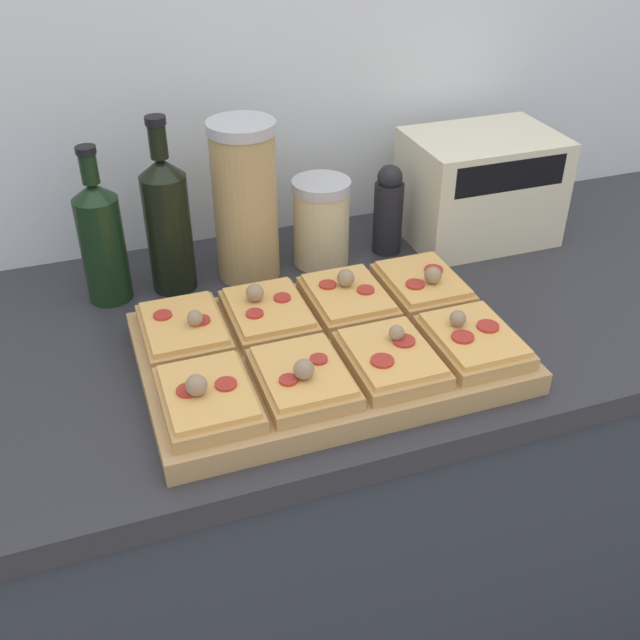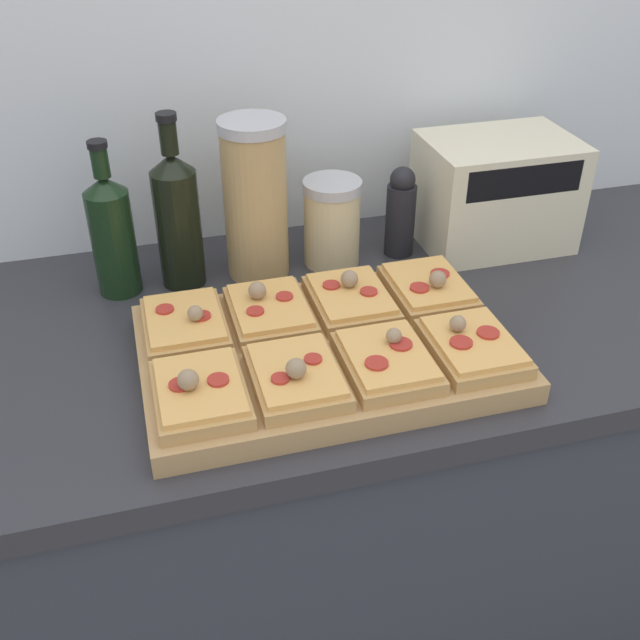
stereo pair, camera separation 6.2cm
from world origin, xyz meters
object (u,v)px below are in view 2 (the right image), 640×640
olive_oil_bottle (112,233)px  toaster_oven (495,192)px  grain_jar_short (332,222)px  cutting_board (325,352)px  grain_jar_tall (255,200)px  pepper_mill (401,212)px  wine_bottle (178,218)px

olive_oil_bottle → toaster_oven: olive_oil_bottle is taller
grain_jar_short → cutting_board: bearing=-107.9°
olive_oil_bottle → grain_jar_tall: bearing=0.0°
cutting_board → pepper_mill: 0.37m
olive_oil_bottle → wine_bottle: bearing=0.0°
cutting_board → toaster_oven: 0.50m
cutting_board → wine_bottle: (-0.17, 0.29, 0.10)m
olive_oil_bottle → toaster_oven: bearing=-0.1°
pepper_mill → cutting_board: bearing=-127.5°
grain_jar_tall → toaster_oven: bearing=-0.1°
grain_jar_tall → wine_bottle: bearing=180.0°
cutting_board → pepper_mill: bearing=52.5°
cutting_board → toaster_oven: toaster_oven is taller
grain_jar_tall → cutting_board: bearing=-82.0°
grain_jar_short → pepper_mill: pepper_mill is taller
grain_jar_tall → grain_jar_short: 0.15m
cutting_board → toaster_oven: size_ratio=1.82×
grain_jar_short → toaster_oven: 0.31m
wine_bottle → toaster_oven: bearing=-0.1°
pepper_mill → grain_jar_short: bearing=180.0°
wine_bottle → grain_jar_tall: size_ratio=1.08×
grain_jar_short → pepper_mill: bearing=-0.0°
toaster_oven → olive_oil_bottle: bearing=179.9°
olive_oil_bottle → grain_jar_tall: size_ratio=0.96×
toaster_oven → grain_jar_tall: bearing=179.9°
cutting_board → grain_jar_short: (0.09, 0.29, 0.06)m
grain_jar_short → pepper_mill: (0.13, -0.00, 0.00)m
grain_jar_tall → pepper_mill: (0.26, 0.00, -0.06)m
grain_jar_short → toaster_oven: toaster_oven is taller
grain_jar_tall → grain_jar_short: size_ratio=1.76×
cutting_board → olive_oil_bottle: (-0.28, 0.29, 0.09)m
olive_oil_bottle → toaster_oven: size_ratio=0.90×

